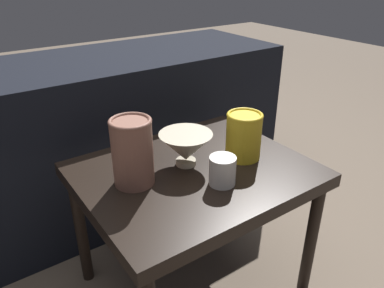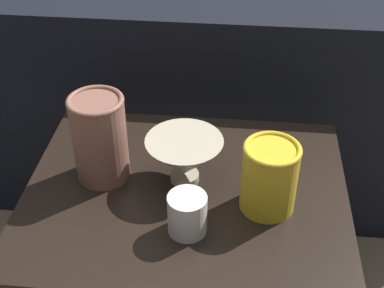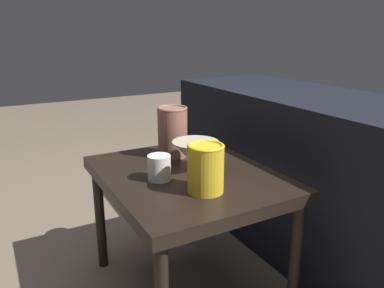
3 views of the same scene
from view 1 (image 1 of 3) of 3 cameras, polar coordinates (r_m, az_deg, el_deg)
name	(u,v)px [view 1 (image 1 of 3)]	position (r m, az deg, el deg)	size (l,w,h in m)	color
ground_plane	(194,282)	(1.35, 0.29, -20.24)	(8.00, 8.00, 0.00)	#6B5B4C
table	(194,183)	(1.09, 0.34, -6.02)	(0.64, 0.52, 0.44)	black
couch_backdrop	(112,134)	(1.59, -12.16, 1.47)	(1.42, 0.50, 0.64)	black
bowl	(186,147)	(1.06, -0.95, -0.52)	(0.15, 0.15, 0.10)	#B2A88E
vase_textured_left	(132,151)	(0.97, -9.06, -1.09)	(0.11, 0.11, 0.18)	brown
vase_colorful_right	(244,135)	(1.10, 7.88, 1.36)	(0.11, 0.11, 0.14)	gold
cup	(222,171)	(0.98, 4.65, -4.06)	(0.07, 0.07, 0.08)	silver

